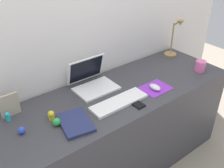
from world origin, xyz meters
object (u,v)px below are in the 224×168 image
Objects in this scene: toy_figurine_blue at (21,130)px; notebook_pad at (75,123)px; keyboard at (119,102)px; cell_phone at (136,103)px; picture_frame at (9,105)px; toy_figurine_yellow at (51,115)px; toy_figurine_green at (57,122)px; mouse at (155,87)px; desk_lamp at (175,39)px; laptop at (92,80)px; toy_figurine_cyan at (8,116)px; coffee_mug at (200,66)px.

notebook_pad is at bearing -21.90° from toy_figurine_blue.
cell_phone is (0.09, -0.07, -0.01)m from keyboard.
cell_phone is at bearing -28.93° from picture_frame.
toy_figurine_yellow is at bearing 164.22° from keyboard.
keyboard is at bearing -6.60° from toy_figurine_green.
mouse is 1.87× the size of toy_figurine_green.
keyboard is at bearing -161.93° from desk_lamp.
desk_lamp is at bearing -0.99° from laptop.
toy_figurine_cyan is at bearing -128.42° from picture_frame.
toy_figurine_green is (-1.25, 0.10, -0.02)m from coffee_mug.
toy_figurine_yellow is at bearing 168.81° from mouse.
cell_phone is at bearing -155.53° from desk_lamp.
cell_phone is 0.81m from toy_figurine_cyan.
picture_frame is at bearing 178.08° from laptop.
keyboard is 1.16× the size of desk_lamp.
picture_frame is 3.44× the size of toy_figurine_blue.
laptop is 5.04× the size of toy_figurine_cyan.
keyboard is 0.44m from toy_figurine_green.
toy_figurine_green reaches higher than mouse.
cell_phone is at bearing -178.03° from coffee_mug.
picture_frame is 1.69× the size of coffee_mug.
coffee_mug is (0.50, -0.02, 0.02)m from mouse.
desk_lamp is at bearing 82.75° from coffee_mug.
laptop is at bearing 2.07° from toy_figurine_cyan.
laptop is 0.44m from notebook_pad.
toy_figurine_green is 0.07m from toy_figurine_yellow.
coffee_mug is (0.84, -0.34, -0.01)m from laptop.
mouse is (0.34, -0.32, -0.03)m from laptop.
keyboard is (0.02, -0.29, -0.04)m from laptop.
mouse is at bearing -150.70° from desk_lamp.
cell_phone is 0.80m from picture_frame.
notebook_pad is 4.68× the size of toy_figurine_green.
toy_figurine_yellow is 0.26m from toy_figurine_cyan.
cell_phone is 0.36× the size of desk_lamp.
picture_frame is 0.07m from toy_figurine_cyan.
desk_lamp reaches higher than laptop.
desk_lamp is at bearing 6.55° from toy_figurine_blue.
mouse reaches higher than keyboard.
toy_figurine_blue is (-0.19, 0.06, -0.00)m from toy_figurine_green.
desk_lamp is 5.92× the size of toy_figurine_cyan.
desk_lamp is 1.30m from toy_figurine_yellow.
toy_figurine_cyan reaches higher than toy_figurine_green.
toy_figurine_yellow is at bearing -157.26° from laptop.
picture_frame is (-0.93, 0.34, 0.05)m from mouse.
toy_figurine_cyan is at bearing 157.19° from keyboard.
desk_lamp is 2.35× the size of picture_frame.
picture_frame reaches higher than cell_phone.
mouse is 0.64m from desk_lamp.
toy_figurine_blue is 0.16m from toy_figurine_cyan.
toy_figurine_yellow is at bearing -46.86° from picture_frame.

